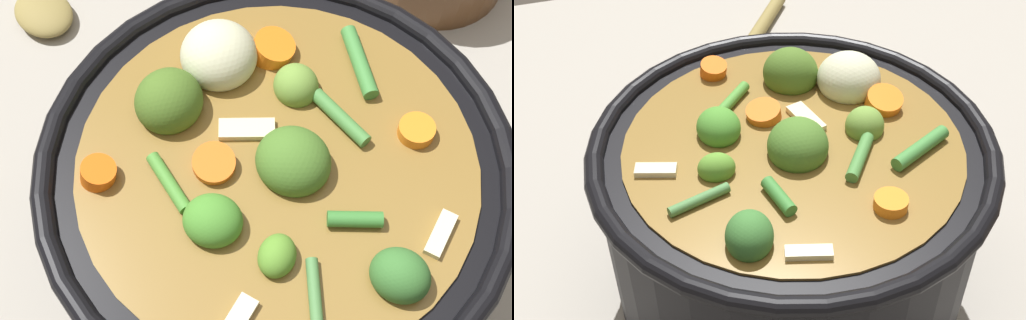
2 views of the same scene
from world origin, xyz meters
The scene contains 2 objects.
ground_plane centered at (0.00, 0.00, 0.00)m, with size 1.10×1.10×0.00m, color #9E998E.
cooking_pot centered at (0.00, 0.00, 0.08)m, with size 0.30×0.30×0.18m.
Camera 1 is at (-0.03, 0.20, 0.53)m, focal length 50.43 mm.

